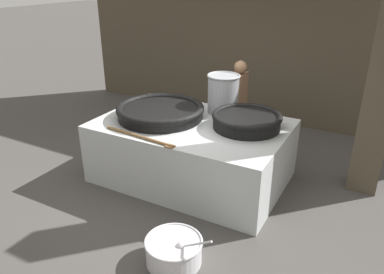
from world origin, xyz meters
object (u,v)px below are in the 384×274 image
object	(u,v)px
giant_wok_far	(247,120)
prep_bowl_vegetables	(174,250)
giant_wok_near	(160,111)
stock_pot	(223,93)
cook	(238,102)

from	to	relation	value
giant_wok_far	prep_bowl_vegetables	world-z (taller)	giant_wok_far
giant_wok_near	giant_wok_far	bearing A→B (deg)	11.14
giant_wok_far	stock_pot	world-z (taller)	stock_pot
giant_wok_far	giant_wok_near	bearing A→B (deg)	-168.86
stock_pot	cook	xyz separation A→B (m)	(-0.03, 0.76, -0.38)
giant_wok_far	cook	distance (m)	1.37
stock_pot	cook	world-z (taller)	cook
giant_wok_far	stock_pot	xyz separation A→B (m)	(-0.59, 0.45, 0.20)
stock_pot	cook	distance (m)	0.85
giant_wok_near	cook	size ratio (longest dim) A/B	0.84
giant_wok_near	prep_bowl_vegetables	bearing A→B (deg)	-53.81
giant_wok_far	stock_pot	size ratio (longest dim) A/B	1.64
giant_wok_far	cook	bearing A→B (deg)	116.91
giant_wok_near	giant_wok_far	distance (m)	1.37
cook	prep_bowl_vegetables	bearing A→B (deg)	96.85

